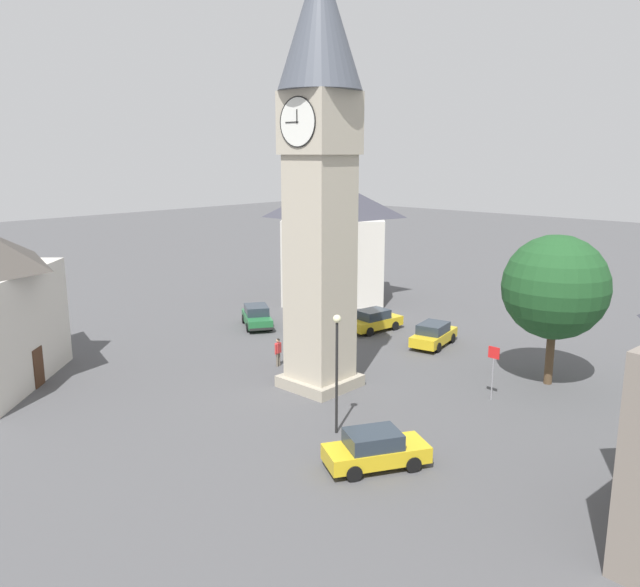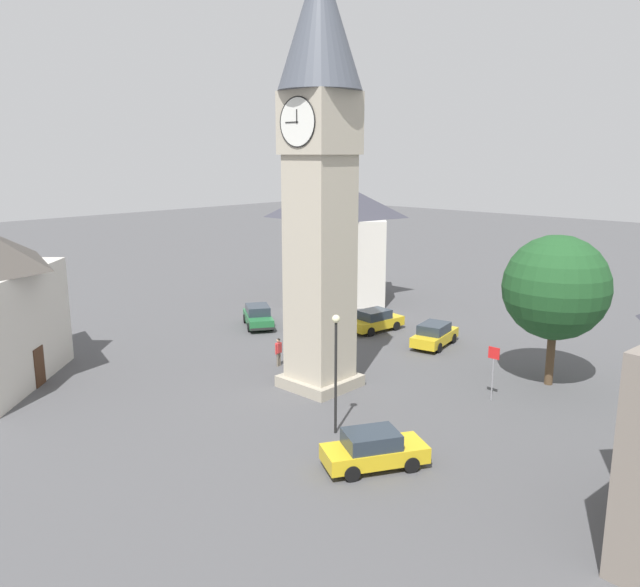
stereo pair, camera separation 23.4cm
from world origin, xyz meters
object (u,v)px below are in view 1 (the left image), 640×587
object	(u,v)px
clock_tower	(320,142)
car_white_side	(374,320)
pedestrian	(278,350)
building_shop_left	(334,240)
car_blue_kerb	(375,449)
road_sign	(493,364)
car_red_corner	(434,334)
lamp_post	(337,356)
tree	(555,287)
car_silver_kerb	(257,316)

from	to	relation	value
clock_tower	car_white_side	xyz separation A→B (m)	(4.62, -10.56, -11.98)
pedestrian	building_shop_left	bearing A→B (deg)	-58.68
car_blue_kerb	road_sign	bearing A→B (deg)	-89.67
building_shop_left	car_red_corner	bearing A→B (deg)	157.31
building_shop_left	lamp_post	distance (m)	26.87
car_red_corner	road_sign	size ratio (longest dim) A/B	1.56
road_sign	car_white_side	bearing A→B (deg)	-26.40
car_blue_kerb	tree	bearing A→B (deg)	-94.33
car_silver_kerb	car_white_side	world-z (taller)	same
clock_tower	car_blue_kerb	size ratio (longest dim) A/B	4.93
car_blue_kerb	car_red_corner	xyz separation A→B (m)	(7.35, -15.52, 0.00)
car_silver_kerb	lamp_post	bearing A→B (deg)	149.31
building_shop_left	car_silver_kerb	bearing A→B (deg)	100.31
building_shop_left	lamp_post	bearing A→B (deg)	131.93
pedestrian	road_sign	world-z (taller)	road_sign
building_shop_left	lamp_post	size ratio (longest dim) A/B	2.06
car_silver_kerb	tree	world-z (taller)	tree
tree	building_shop_left	xyz separation A→B (m)	(22.21, -7.46, -0.22)
tree	building_shop_left	world-z (taller)	building_shop_left
building_shop_left	clock_tower	bearing A→B (deg)	129.68
car_blue_kerb	lamp_post	xyz separation A→B (m)	(3.24, -1.34, 2.84)
clock_tower	car_red_corner	size ratio (longest dim) A/B	4.98
car_blue_kerb	car_white_side	world-z (taller)	same
car_blue_kerb	road_sign	size ratio (longest dim) A/B	1.58
car_blue_kerb	building_shop_left	bearing A→B (deg)	-45.17
car_blue_kerb	car_red_corner	size ratio (longest dim) A/B	1.01
car_red_corner	road_sign	world-z (taller)	road_sign
car_blue_kerb	pedestrian	world-z (taller)	pedestrian
car_blue_kerb	building_shop_left	xyz separation A→B (m)	(21.16, -21.29, 4.36)
lamp_post	car_red_corner	bearing A→B (deg)	-73.84
car_white_side	road_sign	distance (m)	13.80
car_red_corner	lamp_post	distance (m)	15.03
car_silver_kerb	road_sign	world-z (taller)	road_sign
pedestrian	lamp_post	size ratio (longest dim) A/B	0.31
road_sign	car_red_corner	bearing A→B (deg)	-39.12
pedestrian	lamp_post	xyz separation A→B (m)	(-8.54, 4.53, 2.59)
car_blue_kerb	road_sign	distance (m)	9.65
car_white_side	tree	xyz separation A→B (m)	(-13.42, 1.88, 4.58)
car_red_corner	tree	distance (m)	9.71
pedestrian	car_blue_kerb	bearing A→B (deg)	153.51
clock_tower	lamp_post	bearing A→B (deg)	139.95
clock_tower	tree	xyz separation A→B (m)	(-8.81, -8.69, -7.40)
road_sign	car_blue_kerb	bearing A→B (deg)	90.33
car_white_side	car_blue_kerb	bearing A→B (deg)	128.25
building_shop_left	road_sign	size ratio (longest dim) A/B	4.00
tree	car_red_corner	bearing A→B (deg)	-11.37
pedestrian	lamp_post	bearing A→B (deg)	152.05
clock_tower	car_white_side	size ratio (longest dim) A/B	5.03
car_red_corner	road_sign	distance (m)	9.47
car_silver_kerb	road_sign	xyz separation A→B (m)	(-19.21, 1.26, 1.14)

